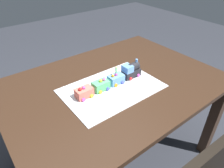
{
  "coord_description": "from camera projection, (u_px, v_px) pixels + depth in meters",
  "views": [
    {
      "loc": [
        0.69,
        0.88,
        1.48
      ],
      "look_at": [
        0.06,
        0.05,
        0.77
      ],
      "focal_mm": 32.9,
      "sensor_mm": 36.0,
      "label": 1
    }
  ],
  "objects": [
    {
      "name": "ground_plane",
      "position": [
        113.0,
        154.0,
        1.76
      ],
      "size": [
        8.0,
        8.0,
        0.0
      ],
      "primitive_type": "plane",
      "color": "#2D3038"
    },
    {
      "name": "dining_table",
      "position": [
        114.0,
        95.0,
        1.4
      ],
      "size": [
        1.4,
        1.0,
        0.74
      ],
      "color": "#382316",
      "rests_on": "ground"
    },
    {
      "name": "cake_board",
      "position": [
        112.0,
        88.0,
        1.28
      ],
      "size": [
        0.6,
        0.4,
        0.0
      ],
      "primitive_type": "cube",
      "color": "silver",
      "rests_on": "dining_table"
    },
    {
      "name": "cake_locomotive",
      "position": [
        131.0,
        70.0,
        1.36
      ],
      "size": [
        0.14,
        0.08,
        0.12
      ],
      "color": "#232328",
      "rests_on": "cake_board"
    },
    {
      "name": "cake_car_tanker_sky_blue",
      "position": [
        116.0,
        79.0,
        1.31
      ],
      "size": [
        0.1,
        0.08,
        0.07
      ],
      "color": "#669EEA",
      "rests_on": "cake_board"
    },
    {
      "name": "cake_car_caboose_mint_green",
      "position": [
        101.0,
        85.0,
        1.25
      ],
      "size": [
        0.1,
        0.08,
        0.07
      ],
      "color": "#59CC7A",
      "rests_on": "cake_board"
    },
    {
      "name": "cake_car_gondola_coral",
      "position": [
        84.0,
        93.0,
        1.19
      ],
      "size": [
        0.1,
        0.08,
        0.07
      ],
      "color": "#F27260",
      "rests_on": "cake_board"
    },
    {
      "name": "birthday_candle",
      "position": [
        116.0,
        70.0,
        1.27
      ],
      "size": [
        0.01,
        0.01,
        0.05
      ],
      "color": "#66D872",
      "rests_on": "cake_car_tanker_sky_blue"
    }
  ]
}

